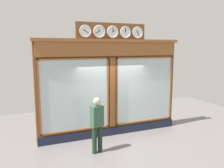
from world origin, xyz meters
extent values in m
cube|color=brown|center=(0.00, -0.15, 1.66)|extent=(5.17, 0.30, 3.31)
cube|color=#191E33|center=(0.00, 0.02, 0.14)|extent=(5.17, 0.08, 0.28)
cube|color=brown|center=(0.00, 0.04, 3.08)|extent=(5.07, 0.08, 0.47)
cube|color=brown|center=(0.00, 0.02, 3.36)|extent=(5.27, 0.20, 0.10)
cube|color=silver|center=(-1.32, 0.01, 1.57)|extent=(2.24, 0.02, 2.34)
cube|color=brown|center=(-1.32, 0.04, 2.77)|extent=(2.34, 0.04, 0.05)
cube|color=brown|center=(-1.32, 0.04, 0.37)|extent=(2.34, 0.04, 0.05)
cube|color=brown|center=(-2.46, 0.04, 1.57)|extent=(0.05, 0.04, 2.44)
cube|color=brown|center=(-0.18, 0.04, 1.57)|extent=(0.05, 0.04, 2.44)
cube|color=silver|center=(1.32, 0.01, 1.57)|extent=(2.24, 0.02, 2.34)
cube|color=brown|center=(1.32, 0.04, 2.77)|extent=(2.34, 0.04, 0.05)
cube|color=brown|center=(1.32, 0.04, 0.37)|extent=(2.34, 0.04, 0.05)
cube|color=brown|center=(2.46, 0.04, 1.57)|extent=(0.05, 0.04, 2.44)
cube|color=brown|center=(0.18, 0.04, 1.57)|extent=(0.05, 0.04, 2.44)
cube|color=brown|center=(0.00, 0.03, 1.57)|extent=(0.20, 0.10, 2.44)
cube|color=brown|center=(0.00, -0.02, 3.65)|extent=(2.50, 0.06, 0.61)
cylinder|color=white|center=(-0.95, 0.06, 3.65)|extent=(0.34, 0.02, 0.34)
torus|color=silver|center=(-0.95, 0.06, 3.65)|extent=(0.41, 0.05, 0.41)
cube|color=black|center=(-0.93, 0.07, 3.69)|extent=(0.06, 0.01, 0.09)
cube|color=black|center=(-0.98, 0.07, 3.58)|extent=(0.07, 0.01, 0.13)
sphere|color=black|center=(-0.95, 0.08, 3.65)|extent=(0.02, 0.02, 0.02)
cylinder|color=white|center=(-0.47, 0.06, 3.65)|extent=(0.34, 0.02, 0.34)
torus|color=silver|center=(-0.47, 0.06, 3.65)|extent=(0.41, 0.05, 0.41)
cube|color=black|center=(-0.47, 0.07, 3.69)|extent=(0.03, 0.01, 0.09)
cube|color=black|center=(-0.47, 0.07, 3.72)|extent=(0.01, 0.01, 0.14)
sphere|color=black|center=(-0.47, 0.08, 3.65)|extent=(0.02, 0.02, 0.02)
cylinder|color=white|center=(0.00, 0.06, 3.65)|extent=(0.34, 0.02, 0.34)
torus|color=silver|center=(0.00, 0.06, 3.65)|extent=(0.42, 0.05, 0.42)
cube|color=black|center=(-0.03, 0.07, 3.68)|extent=(0.08, 0.01, 0.08)
cube|color=black|center=(0.00, 0.07, 3.72)|extent=(0.02, 0.01, 0.14)
sphere|color=black|center=(0.00, 0.08, 3.65)|extent=(0.02, 0.02, 0.02)
cylinder|color=white|center=(0.47, 0.06, 3.65)|extent=(0.34, 0.02, 0.34)
torus|color=silver|center=(0.47, 0.06, 3.65)|extent=(0.42, 0.06, 0.42)
cube|color=black|center=(0.49, 0.07, 3.69)|extent=(0.05, 0.01, 0.09)
cube|color=black|center=(0.54, 0.07, 3.62)|extent=(0.14, 0.01, 0.06)
sphere|color=black|center=(0.47, 0.08, 3.65)|extent=(0.02, 0.02, 0.02)
cylinder|color=white|center=(0.95, 0.06, 3.65)|extent=(0.34, 0.02, 0.34)
torus|color=silver|center=(0.95, 0.06, 3.65)|extent=(0.40, 0.04, 0.40)
cube|color=black|center=(0.98, 0.07, 3.68)|extent=(0.08, 0.01, 0.08)
cube|color=black|center=(0.89, 0.07, 3.61)|extent=(0.13, 0.01, 0.08)
sphere|color=black|center=(0.95, 0.08, 3.65)|extent=(0.02, 0.02, 0.02)
cylinder|color=#1C2F21|center=(1.05, 1.17, 0.41)|extent=(0.14, 0.14, 0.82)
cylinder|color=#1C2F21|center=(0.86, 1.12, 0.41)|extent=(0.14, 0.14, 0.82)
cube|color=#33563D|center=(0.95, 1.14, 1.13)|extent=(0.40, 0.30, 0.62)
sphere|color=tan|center=(0.95, 1.14, 1.58)|extent=(0.22, 0.22, 0.22)
camera|label=1|loc=(3.06, 7.37, 3.13)|focal=37.08mm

